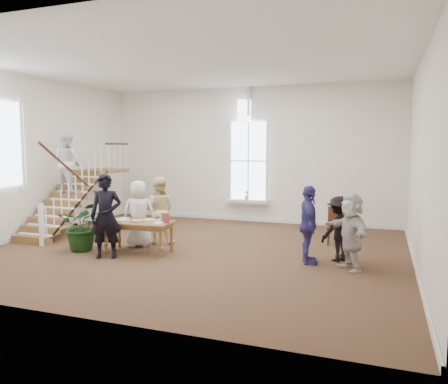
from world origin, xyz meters
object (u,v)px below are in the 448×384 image
at_px(person_yellow, 159,210).
at_px(woman_cluster_c, 351,232).
at_px(library_table, 138,225).
at_px(floor_plant, 83,226).
at_px(elderly_woman, 139,214).
at_px(police_officer, 106,216).
at_px(woman_cluster_b, 339,229).
at_px(side_chair, 336,224).
at_px(woman_cluster_a, 308,225).

bearing_deg(person_yellow, woman_cluster_c, 156.41).
height_order(library_table, floor_plant, floor_plant).
relative_size(elderly_woman, woman_cluster_c, 1.06).
height_order(police_officer, woman_cluster_b, police_officer).
xyz_separation_m(police_officer, woman_cluster_b, (5.00, 1.53, -0.24)).
distance_m(library_table, woman_cluster_b, 4.64).
distance_m(library_table, floor_plant, 1.42).
bearing_deg(police_officer, woman_cluster_c, -13.28).
bearing_deg(person_yellow, side_chair, -175.13).
relative_size(library_table, floor_plant, 1.36).
distance_m(woman_cluster_b, woman_cluster_c, 0.72).
height_order(elderly_woman, floor_plant, elderly_woman).
distance_m(woman_cluster_c, floor_plant, 6.27).
bearing_deg(library_table, police_officer, -127.50).
xyz_separation_m(library_table, woman_cluster_c, (4.85, 0.24, 0.12)).
xyz_separation_m(police_officer, woman_cluster_a, (4.40, 1.08, -0.11)).
xyz_separation_m(library_table, police_officer, (-0.45, -0.65, 0.29)).
relative_size(person_yellow, side_chair, 1.81).
bearing_deg(library_table, floor_plant, -172.90).
bearing_deg(elderly_woman, side_chair, -179.19).
xyz_separation_m(police_officer, elderly_woman, (0.10, 1.25, -0.12)).
height_order(floor_plant, side_chair, floor_plant).
height_order(elderly_woman, woman_cluster_a, woman_cluster_a).
relative_size(woman_cluster_a, woman_cluster_b, 1.18).
xyz_separation_m(person_yellow, floor_plant, (-1.35, -1.35, -0.26)).
height_order(police_officer, side_chair, police_officer).
xyz_separation_m(library_table, side_chair, (4.32, 2.56, -0.14)).
bearing_deg(police_officer, woman_cluster_a, -8.91).
xyz_separation_m(floor_plant, side_chair, (5.72, 2.80, -0.07)).
relative_size(woman_cluster_c, side_chair, 1.64).
bearing_deg(woman_cluster_b, woman_cluster_a, -14.10).
distance_m(person_yellow, woman_cluster_a, 4.06).
bearing_deg(side_chair, police_officer, -148.70).
bearing_deg(person_yellow, floor_plant, 31.34).
relative_size(police_officer, elderly_woman, 1.14).
height_order(elderly_woman, woman_cluster_b, elderly_woman).
relative_size(woman_cluster_b, floor_plant, 1.19).
xyz_separation_m(police_officer, side_chair, (4.77, 3.21, -0.42)).
relative_size(woman_cluster_a, side_chair, 1.76).
relative_size(person_yellow, woman_cluster_c, 1.10).
height_order(woman_cluster_b, floor_plant, woman_cluster_b).
relative_size(police_officer, floor_plant, 1.58).
relative_size(library_table, woman_cluster_a, 0.97).
xyz_separation_m(elderly_woman, side_chair, (4.67, 1.96, -0.31)).
height_order(woman_cluster_c, side_chair, woman_cluster_c).
bearing_deg(woman_cluster_c, woman_cluster_a, -136.42).
bearing_deg(woman_cluster_b, side_chair, -133.14).
distance_m(person_yellow, woman_cluster_b, 4.61).
bearing_deg(side_chair, woman_cluster_b, -84.78).
height_order(library_table, elderly_woman, elderly_woman).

